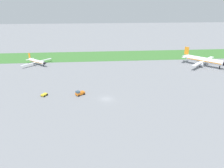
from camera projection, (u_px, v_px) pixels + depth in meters
ground_plane at (106, 99)px, 83.24m from camera, size 600.00×600.00×0.00m
grass_taxiway_strip at (100, 56)px, 147.84m from camera, size 360.00×28.00×0.08m
airplane_parked_jet_far at (204, 60)px, 124.10m from camera, size 21.68×22.32×9.66m
airplane_taxiing_turboprop at (37, 61)px, 126.57m from camera, size 14.65×15.90×6.09m
baggage_cart_near_gate at (44, 95)px, 85.69m from camera, size 2.70×2.93×0.90m
pushback_tug_midfield at (80, 93)px, 86.32m from camera, size 3.95×3.62×1.95m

